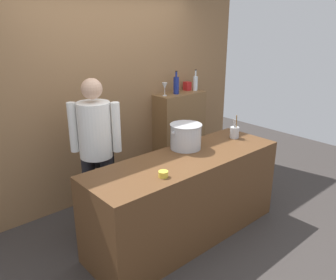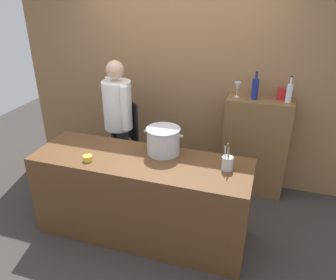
{
  "view_description": "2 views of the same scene",
  "coord_description": "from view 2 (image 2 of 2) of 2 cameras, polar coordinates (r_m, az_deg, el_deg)",
  "views": [
    {
      "loc": [
        -2.21,
        -2.22,
        2.19
      ],
      "look_at": [
        0.13,
        0.42,
        0.94
      ],
      "focal_mm": 36.26,
      "sensor_mm": 36.0,
      "label": 1
    },
    {
      "loc": [
        1.12,
        -2.6,
        2.47
      ],
      "look_at": [
        0.15,
        0.41,
        0.94
      ],
      "focal_mm": 35.53,
      "sensor_mm": 36.0,
      "label": 2
    }
  ],
  "objects": [
    {
      "name": "wine_bottle_clear",
      "position": [
        3.95,
        20.07,
        7.62
      ],
      "size": [
        0.07,
        0.07,
        0.3
      ],
      "color": "silver",
      "rests_on": "bar_cabinet"
    },
    {
      "name": "wine_glass_short",
      "position": [
        3.97,
        11.84,
        8.99
      ],
      "size": [
        0.08,
        0.08,
        0.18
      ],
      "color": "silver",
      "rests_on": "bar_cabinet"
    },
    {
      "name": "stockpot_large",
      "position": [
        3.28,
        -0.81,
        -0.13
      ],
      "size": [
        0.4,
        0.34,
        0.27
      ],
      "color": "#B7BABF",
      "rests_on": "prep_counter"
    },
    {
      "name": "chef",
      "position": [
        4.05,
        -8.45,
        3.73
      ],
      "size": [
        0.45,
        0.43,
        1.66
      ],
      "rotation": [
        0.0,
        0.0,
        2.42
      ],
      "color": "black",
      "rests_on": "ground_plane"
    },
    {
      "name": "prep_counter",
      "position": [
        3.48,
        -4.5,
        -9.75
      ],
      "size": [
        2.16,
        0.7,
        0.9
      ],
      "primitive_type": "cube",
      "color": "brown",
      "rests_on": "ground_plane"
    },
    {
      "name": "butter_jar",
      "position": [
        3.28,
        -13.62,
        -3.06
      ],
      "size": [
        0.09,
        0.09,
        0.05
      ],
      "primitive_type": "cylinder",
      "color": "yellow",
      "rests_on": "prep_counter"
    },
    {
      "name": "utensil_crock",
      "position": [
        3.07,
        10.16,
        -3.86
      ],
      "size": [
        0.1,
        0.1,
        0.28
      ],
      "color": "#B7BABF",
      "rests_on": "prep_counter"
    },
    {
      "name": "spice_tin_red",
      "position": [
        4.04,
        18.87,
        7.46
      ],
      "size": [
        0.09,
        0.09,
        0.12
      ],
      "primitive_type": "cube",
      "color": "red",
      "rests_on": "bar_cabinet"
    },
    {
      "name": "ground_plane",
      "position": [
        3.76,
        -4.26,
        -15.33
      ],
      "size": [
        8.0,
        8.0,
        0.0
      ],
      "primitive_type": "plane",
      "color": "#383330"
    },
    {
      "name": "wine_bottle_cobalt",
      "position": [
        3.95,
        14.7,
        8.54
      ],
      "size": [
        0.08,
        0.08,
        0.32
      ],
      "color": "navy",
      "rests_on": "bar_cabinet"
    },
    {
      "name": "brick_back_panel",
      "position": [
        4.27,
        2.22,
        12.67
      ],
      "size": [
        4.4,
        0.1,
        3.0
      ],
      "primitive_type": "cube",
      "color": "olive",
      "rests_on": "ground_plane"
    },
    {
      "name": "bar_cabinet",
      "position": [
        4.22,
        14.66,
        -1.15
      ],
      "size": [
        0.76,
        0.32,
        1.23
      ],
      "primitive_type": "cube",
      "color": "brown",
      "rests_on": "ground_plane"
    }
  ]
}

